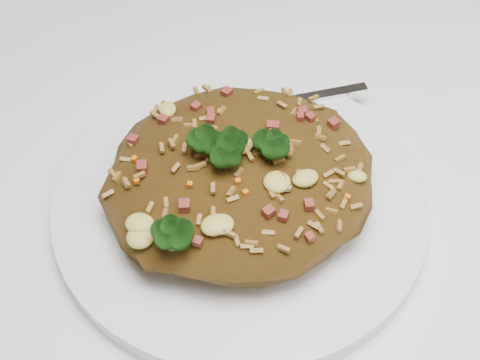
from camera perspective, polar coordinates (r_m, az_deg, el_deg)
name	(u,v)px	position (r m, az deg, el deg)	size (l,w,h in m)	color
dining_table	(271,301)	(0.52, 2.64, -10.27)	(1.20, 0.80, 0.75)	white
plate	(240,201)	(0.45, 0.00, -1.81)	(0.25, 0.25, 0.01)	white
fried_rice	(239,169)	(0.42, -0.05, 0.99)	(0.18, 0.16, 0.06)	brown
fork	(274,104)	(0.50, 2.95, 6.52)	(0.16, 0.04, 0.00)	silver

